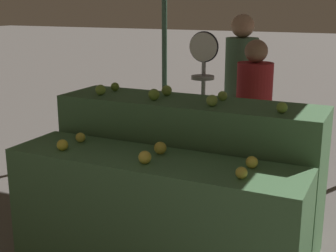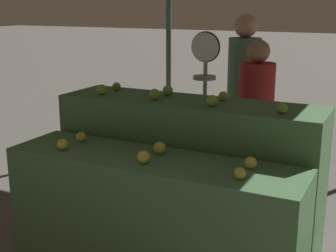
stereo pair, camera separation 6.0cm
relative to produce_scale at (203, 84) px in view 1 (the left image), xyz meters
The scene contains 18 objects.
display_counter_front 1.36m from the produce_scale, 85.54° to the right, with size 2.07×0.55×0.86m, color #4C7A4C.
display_counter_back 0.82m from the produce_scale, 80.62° to the right, with size 2.07×0.55×1.14m, color #4C7A4C.
apple_front_0 1.40m from the produce_scale, 114.10° to the right, with size 0.08×0.08×0.08m, color gold.
apple_front_1 1.29m from the produce_scale, 85.64° to the right, with size 0.09×0.09×0.09m, color yellow.
apple_front_2 1.47m from the produce_scale, 59.28° to the right, with size 0.07×0.07×0.07m, color gold.
apple_front_3 1.21m from the produce_scale, 118.83° to the right, with size 0.07×0.07×0.07m, color gold.
apple_front_4 1.07m from the produce_scale, 84.67° to the right, with size 0.09×0.09×0.09m, color gold.
apple_front_5 1.31m from the produce_scale, 54.38° to the right, with size 0.08×0.08×0.08m, color yellow.
apple_back_0 0.90m from the produce_scale, 135.11° to the right, with size 0.09×0.09×0.09m, color #84AD3D.
apple_back_1 0.66m from the produce_scale, 103.53° to the right, with size 0.09×0.09×0.09m, color #7AA338.
apple_back_2 0.73m from the produce_scale, 63.42° to the right, with size 0.08×0.08×0.08m, color #8EB247.
apple_back_3 1.05m from the produce_scale, 38.10° to the right, with size 0.08×0.08×0.08m, color #84AD3D.
apple_back_4 0.76m from the produce_scale, 145.71° to the right, with size 0.07×0.07×0.07m, color #7AA338.
apple_back_5 0.45m from the produce_scale, 108.99° to the right, with size 0.08×0.08×0.08m, color #8EB247.
apple_back_6 0.54m from the produce_scale, 52.38° to the right, with size 0.07×0.07×0.07m, color #8EB247.
produce_scale is the anchor object (origin of this frame).
person_vendor_at_scale 0.56m from the produce_scale, 39.05° to the left, with size 0.36×0.36×1.56m.
person_customer_left 0.85m from the produce_scale, 83.91° to the left, with size 0.38×0.38×1.76m.
Camera 1 is at (1.38, -2.63, 1.86)m, focal length 50.00 mm.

